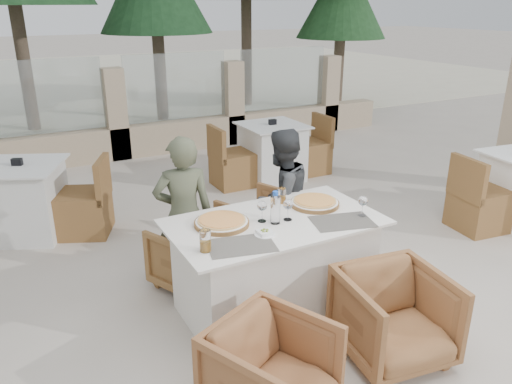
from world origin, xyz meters
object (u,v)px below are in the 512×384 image
dining_table (274,266)px  wine_glass_near (288,209)px  armchair_near_left (272,372)px  pizza_left (222,222)px  armchair_near_right (394,317)px  wine_glass_corner (363,205)px  armchair_far_left (194,255)px  water_bottle (275,207)px  pizza_right (315,202)px  olive_dish (265,232)px  bg_table_b (272,152)px  beer_glass_right (282,196)px  beer_glass_left (205,241)px  diner_right (281,199)px  bg_table_a (24,201)px  diner_left (184,215)px  wine_glass_centre (262,210)px  armchair_far_right (264,227)px

dining_table → wine_glass_near: bearing=-20.5°
wine_glass_near → armchair_near_left: size_ratio=0.28×
pizza_left → armchair_near_right: bearing=-50.7°
wine_glass_corner → armchair_near_right: bearing=-107.4°
armchair_far_left → armchair_near_left: (-0.14, -1.58, 0.02)m
water_bottle → armchair_near_right: 1.12m
dining_table → pizza_right: pizza_right is taller
pizza_left → olive_dish: size_ratio=3.70×
pizza_left → bg_table_b: bearing=53.6°
pizza_right → bg_table_b: 2.92m
armchair_near_right → water_bottle: bearing=126.0°
beer_glass_right → pizza_right: bearing=-39.5°
pizza_left → beer_glass_right: bearing=15.2°
olive_dish → armchair_near_left: olive_dish is taller
pizza_left → water_bottle: water_bottle is taller
pizza_right → beer_glass_left: beer_glass_left is taller
wine_glass_corner → diner_right: size_ratio=0.14×
pizza_right → dining_table: bearing=-165.7°
beer_glass_right → bg_table_b: size_ratio=0.08×
armchair_near_left → bg_table_a: 3.52m
beer_glass_right → pizza_left: bearing=-164.8°
pizza_left → beer_glass_left: (-0.26, -0.33, 0.05)m
dining_table → armchair_near_left: size_ratio=2.45×
pizza_right → armchair_near_left: size_ratio=0.61×
pizza_right → armchair_near_left: pizza_right is taller
armchair_near_right → bg_table_a: bearing=129.5°
water_bottle → beer_glass_right: 0.41m
wine_glass_corner → beer_glass_right: bearing=127.5°
diner_left → bg_table_b: size_ratio=0.82×
wine_glass_near → armchair_near_right: bearing=-68.2°
beer_glass_right → armchair_far_left: bearing=151.3°
wine_glass_near → wine_glass_centre: bearing=159.8°
pizza_right → wine_glass_centre: (-0.53, -0.08, 0.07)m
bg_table_a → bg_table_b: (3.18, 0.35, 0.00)m
armchair_near_left → bg_table_b: size_ratio=0.40×
pizza_right → armchair_far_left: size_ratio=0.64×
pizza_right → olive_dish: pizza_right is taller
water_bottle → diner_left: (-0.47, 0.68, -0.23)m
wine_glass_centre → diner_left: size_ratio=0.14×
water_bottle → armchair_near_right: (0.45, -0.84, -0.58)m
wine_glass_centre → olive_dish: (-0.10, -0.22, -0.07)m
bg_table_a → armchair_far_left: bearing=-32.3°
armchair_far_right → diner_right: diner_right is taller
diner_right → bg_table_a: (-2.03, 1.80, -0.26)m
beer_glass_right → armchair_far_left: (-0.65, 0.36, -0.55)m
bg_table_a → armchair_far_right: bearing=-15.7°
pizza_right → armchair_far_left: (-0.86, 0.53, -0.52)m
pizza_left → armchair_near_left: 1.18m
olive_dish → armchair_near_left: size_ratio=0.17×
water_bottle → beer_glass_left: bearing=-164.7°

